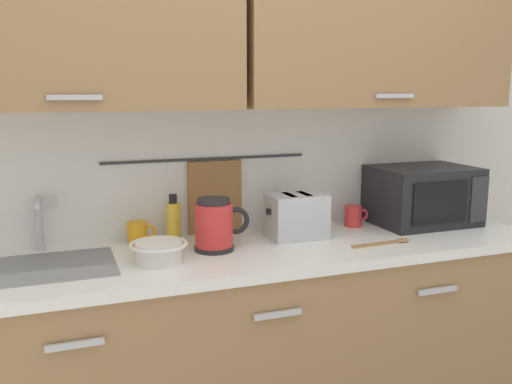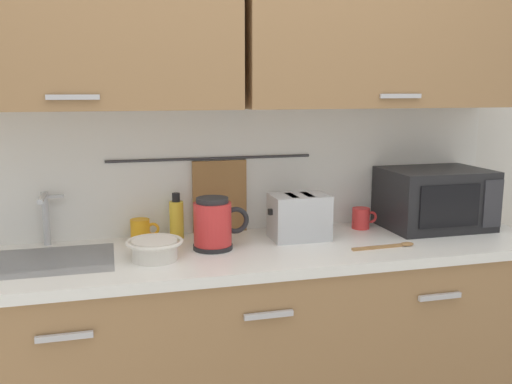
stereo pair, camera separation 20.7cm
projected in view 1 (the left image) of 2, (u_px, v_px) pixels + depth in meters
counter_unit at (246, 351)px, 2.31m from camera, size 2.53×0.64×0.90m
back_wall_assembly at (229, 90)px, 2.33m from camera, size 3.70×0.41×2.50m
sink_faucet at (39, 216)px, 2.15m from camera, size 0.09×0.17×0.22m
microwave at (423, 195)px, 2.62m from camera, size 0.46×0.35×0.27m
electric_kettle at (215, 225)px, 2.18m from camera, size 0.23×0.16×0.21m
dish_soap_bottle at (173, 220)px, 2.33m from camera, size 0.06×0.06×0.20m
mug_near_sink at (138, 233)px, 2.27m from camera, size 0.12×0.08×0.09m
mixing_bowl at (159, 251)px, 2.03m from camera, size 0.21×0.21×0.08m
toaster at (296, 216)px, 2.37m from camera, size 0.26×0.17×0.19m
mug_by_kettle at (354, 216)px, 2.58m from camera, size 0.12×0.08×0.09m
wooden_spoon at (388, 242)px, 2.29m from camera, size 0.28×0.04×0.01m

